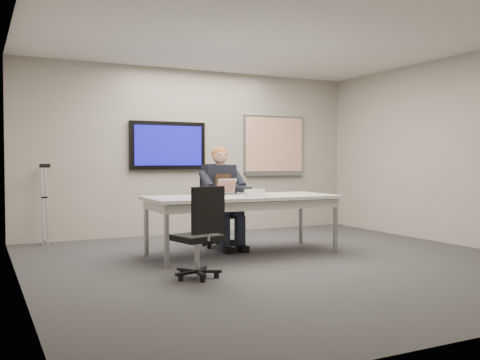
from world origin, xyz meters
name	(u,v)px	position (x,y,z in m)	size (l,w,h in m)	color
floor	(285,262)	(0.00, 0.00, 0.00)	(6.00, 6.00, 0.02)	#323234
ceiling	(286,32)	(0.00, 0.00, 2.80)	(6.00, 6.00, 0.02)	silver
wall_back	(195,152)	(0.00, 3.00, 1.40)	(6.00, 0.02, 2.80)	#9F9990
wall_left	(19,145)	(-3.00, 0.00, 1.40)	(0.02, 6.00, 2.80)	#9F9990
wall_right	(461,150)	(3.00, 0.00, 1.40)	(0.02, 6.00, 2.80)	#9F9990
conference_table	(242,202)	(-0.21, 0.75, 0.69)	(2.56, 1.11, 0.78)	silver
tv_display	(168,146)	(-0.50, 2.95, 1.50)	(1.30, 0.09, 0.80)	black
whiteboard	(274,145)	(1.55, 2.97, 1.53)	(1.25, 0.08, 1.10)	#909398
office_chair_far	(217,224)	(-0.23, 1.52, 0.33)	(0.54, 0.54, 1.04)	black
office_chair_near	(199,250)	(-1.28, -0.38, 0.31)	(0.56, 0.56, 0.98)	black
seated_person	(224,208)	(-0.24, 1.26, 0.58)	(0.45, 0.78, 1.44)	#202436
crutch	(44,203)	(-2.48, 2.80, 0.61)	(0.17, 0.32, 1.23)	#9A9DA1
laptop	(229,191)	(-0.30, 0.98, 0.84)	(0.34, 0.34, 0.22)	#B8B7BA
name_tent	(255,193)	(-0.17, 0.47, 0.83)	(0.26, 0.07, 0.10)	white
pen	(268,196)	(-0.01, 0.41, 0.79)	(0.01, 0.01, 0.14)	black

